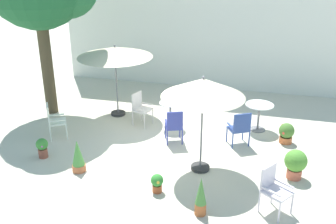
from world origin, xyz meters
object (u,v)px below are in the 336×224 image
object	(u,v)px
patio_chair_2	(240,127)
potted_plant_1	(286,133)
cafe_table_1	(259,112)
potted_plant_4	(296,163)
potted_plant_0	(42,147)
potted_plant_2	(157,182)
patio_umbrella_1	(203,89)
patio_chair_1	(174,125)
potted_plant_5	(201,196)
cafe_table_0	(170,110)
patio_chair_0	(54,119)
patio_chair_4	(273,187)
potted_plant_3	(78,156)
patio_umbrella_0	(115,53)
patio_chair_3	(140,107)

from	to	relation	value
patio_chair_2	potted_plant_1	bearing A→B (deg)	21.51
cafe_table_1	potted_plant_4	distance (m)	2.54
potted_plant_0	potted_plant_2	bearing A→B (deg)	-13.06
patio_umbrella_1	potted_plant_2	bearing A→B (deg)	-122.45
patio_chair_1	potted_plant_5	xyz separation A→B (m)	(1.21, -2.82, -0.12)
cafe_table_0	potted_plant_1	xyz separation A→B (m)	(3.21, -0.17, -0.24)
potted_plant_1	potted_plant_2	size ratio (longest dim) A/B	1.31
patio_chair_0	patio_chair_4	bearing A→B (deg)	-17.65
patio_chair_1	potted_plant_2	xyz separation A→B (m)	(0.18, -2.30, -0.30)
potted_plant_2	potted_plant_3	size ratio (longest dim) A/B	0.53
potted_plant_0	patio_chair_2	bearing A→B (deg)	21.66
patio_umbrella_0	potted_plant_1	bearing A→B (deg)	-7.49
cafe_table_0	potted_plant_4	xyz separation A→B (m)	(3.37, -1.91, -0.14)
patio_umbrella_0	cafe_table_1	world-z (taller)	patio_umbrella_0
cafe_table_0	patio_chair_3	size ratio (longest dim) A/B	0.79
potted_plant_0	potted_plant_5	world-z (taller)	potted_plant_5
patio_chair_1	potted_plant_1	world-z (taller)	patio_chair_1
cafe_table_0	potted_plant_0	bearing A→B (deg)	-136.72
patio_umbrella_1	potted_plant_4	xyz separation A→B (m)	(2.12, 0.15, -1.63)
potted_plant_2	potted_plant_4	bearing A→B (deg)	24.51
patio_chair_1	patio_chair_3	distance (m)	1.53
cafe_table_0	patio_chair_4	bearing A→B (deg)	-48.63
potted_plant_1	patio_chair_3	bearing A→B (deg)	177.84
patio_umbrella_0	potted_plant_2	world-z (taller)	patio_umbrella_0
patio_umbrella_0	cafe_table_0	distance (m)	2.36
patio_chair_1	potted_plant_3	world-z (taller)	patio_chair_1
potted_plant_1	cafe_table_1	bearing A→B (deg)	140.95
potted_plant_2	potted_plant_4	size ratio (longest dim) A/B	0.60
patio_chair_4	potted_plant_1	distance (m)	3.14
cafe_table_1	potted_plant_2	size ratio (longest dim) A/B	1.86
patio_chair_0	potted_plant_3	distance (m)	1.99
patio_chair_2	potted_plant_2	bearing A→B (deg)	-120.23
patio_umbrella_0	potted_plant_5	world-z (taller)	patio_umbrella_0
patio_chair_2	potted_plant_4	distance (m)	1.87
potted_plant_4	patio_chair_0	bearing A→B (deg)	175.71
patio_umbrella_1	patio_chair_4	bearing A→B (deg)	-36.40
potted_plant_1	potted_plant_0	bearing A→B (deg)	-158.37
patio_chair_0	patio_chair_3	xyz separation A→B (m)	(1.97, 1.43, -0.00)
patio_chair_2	potted_plant_0	distance (m)	5.01
patio_chair_4	potted_plant_2	xyz separation A→B (m)	(-2.37, 0.06, -0.32)
patio_chair_0	patio_chair_2	world-z (taller)	patio_chair_0
cafe_table_0	cafe_table_1	distance (m)	2.49
patio_chair_2	potted_plant_2	world-z (taller)	patio_chair_2
patio_chair_4	potted_plant_1	xyz separation A→B (m)	(0.32, 3.11, -0.26)
patio_umbrella_1	potted_plant_0	distance (m)	4.27
patio_chair_3	potted_plant_2	world-z (taller)	patio_chair_3
patio_chair_4	potted_plant_3	distance (m)	4.39
potted_plant_1	potted_plant_4	distance (m)	1.76
patio_chair_0	patio_chair_2	bearing A→B (deg)	9.40
potted_plant_1	potted_plant_4	xyz separation A→B (m)	(0.16, -1.75, 0.10)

